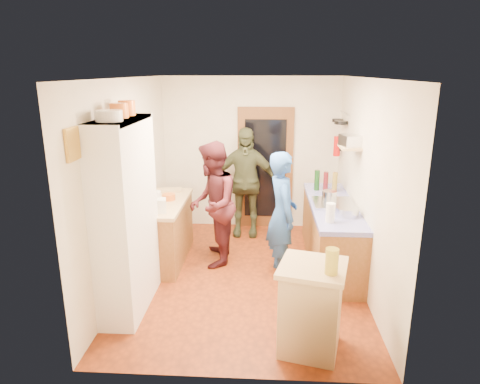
# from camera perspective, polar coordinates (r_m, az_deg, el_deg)

# --- Properties ---
(floor) EXTENTS (3.00, 4.00, 0.02)m
(floor) POSITION_cam_1_polar(r_m,az_deg,el_deg) (5.91, 0.66, -11.22)
(floor) COLOR #8A3510
(floor) RESTS_ON ground
(ceiling) EXTENTS (3.00, 4.00, 0.02)m
(ceiling) POSITION_cam_1_polar(r_m,az_deg,el_deg) (5.26, 0.75, 15.09)
(ceiling) COLOR silver
(ceiling) RESTS_ON ground
(wall_back) EXTENTS (3.00, 0.02, 2.60)m
(wall_back) POSITION_cam_1_polar(r_m,az_deg,el_deg) (7.40, 1.45, 5.13)
(wall_back) COLOR silver
(wall_back) RESTS_ON ground
(wall_front) EXTENTS (3.00, 0.02, 2.60)m
(wall_front) POSITION_cam_1_polar(r_m,az_deg,el_deg) (3.54, -0.87, -7.18)
(wall_front) COLOR silver
(wall_front) RESTS_ON ground
(wall_left) EXTENTS (0.02, 4.00, 2.60)m
(wall_left) POSITION_cam_1_polar(r_m,az_deg,el_deg) (5.71, -14.62, 1.35)
(wall_left) COLOR silver
(wall_left) RESTS_ON ground
(wall_right) EXTENTS (0.02, 4.00, 2.60)m
(wall_right) POSITION_cam_1_polar(r_m,az_deg,el_deg) (5.58, 16.39, 0.87)
(wall_right) COLOR silver
(wall_right) RESTS_ON ground
(door_frame) EXTENTS (0.95, 0.06, 2.10)m
(door_frame) POSITION_cam_1_polar(r_m,az_deg,el_deg) (7.41, 3.37, 3.14)
(door_frame) COLOR brown
(door_frame) RESTS_ON ground
(door_glass) EXTENTS (0.70, 0.02, 1.70)m
(door_glass) POSITION_cam_1_polar(r_m,az_deg,el_deg) (7.37, 3.36, 3.08)
(door_glass) COLOR black
(door_glass) RESTS_ON door_frame
(hutch_body) EXTENTS (0.40, 1.20, 2.20)m
(hutch_body) POSITION_cam_1_polar(r_m,az_deg,el_deg) (4.97, -14.92, -3.24)
(hutch_body) COLOR white
(hutch_body) RESTS_ON ground
(hutch_top_shelf) EXTENTS (0.40, 1.14, 0.04)m
(hutch_top_shelf) POSITION_cam_1_polar(r_m,az_deg,el_deg) (4.74, -15.86, 9.19)
(hutch_top_shelf) COLOR white
(hutch_top_shelf) RESTS_ON hutch_body
(plate_stack) EXTENTS (0.26, 0.26, 0.11)m
(plate_stack) POSITION_cam_1_polar(r_m,az_deg,el_deg) (4.48, -17.07, 9.70)
(plate_stack) COLOR white
(plate_stack) RESTS_ON hutch_top_shelf
(orange_pot_a) EXTENTS (0.19, 0.19, 0.15)m
(orange_pot_a) POSITION_cam_1_polar(r_m,az_deg,el_deg) (4.76, -15.81, 10.40)
(orange_pot_a) COLOR orange
(orange_pot_a) RESTS_ON hutch_top_shelf
(orange_pot_b) EXTENTS (0.19, 0.19, 0.17)m
(orange_pot_b) POSITION_cam_1_polar(r_m,az_deg,el_deg) (5.01, -14.85, 10.78)
(orange_pot_b) COLOR orange
(orange_pot_b) RESTS_ON hutch_top_shelf
(left_counter_base) EXTENTS (0.60, 1.40, 0.85)m
(left_counter_base) POSITION_cam_1_polar(r_m,az_deg,el_deg) (6.30, -10.13, -5.36)
(left_counter_base) COLOR #915A34
(left_counter_base) RESTS_ON ground
(left_counter_top) EXTENTS (0.64, 1.44, 0.05)m
(left_counter_top) POSITION_cam_1_polar(r_m,az_deg,el_deg) (6.16, -10.33, -1.45)
(left_counter_top) COLOR tan
(left_counter_top) RESTS_ON left_counter_base
(toaster) EXTENTS (0.27, 0.21, 0.18)m
(toaster) POSITION_cam_1_polar(r_m,az_deg,el_deg) (5.66, -11.05, -1.82)
(toaster) COLOR white
(toaster) RESTS_ON left_counter_top
(kettle) EXTENTS (0.18, 0.18, 0.20)m
(kettle) POSITION_cam_1_polar(r_m,az_deg,el_deg) (5.95, -11.31, -0.86)
(kettle) COLOR white
(kettle) RESTS_ON left_counter_top
(orange_bowl) EXTENTS (0.23, 0.23, 0.08)m
(orange_bowl) POSITION_cam_1_polar(r_m,az_deg,el_deg) (6.19, -9.47, -0.65)
(orange_bowl) COLOR orange
(orange_bowl) RESTS_ON left_counter_top
(chopping_board) EXTENTS (0.33, 0.26, 0.02)m
(chopping_board) POSITION_cam_1_polar(r_m,az_deg,el_deg) (6.66, -9.08, 0.28)
(chopping_board) COLOR tan
(chopping_board) RESTS_ON left_counter_top
(right_counter_base) EXTENTS (0.60, 2.20, 0.84)m
(right_counter_base) POSITION_cam_1_polar(r_m,az_deg,el_deg) (6.26, 12.00, -5.68)
(right_counter_base) COLOR #915A34
(right_counter_base) RESTS_ON ground
(right_counter_top) EXTENTS (0.62, 2.22, 0.06)m
(right_counter_top) POSITION_cam_1_polar(r_m,az_deg,el_deg) (6.11, 12.24, -1.75)
(right_counter_top) COLOR #2322BC
(right_counter_top) RESTS_ON right_counter_base
(hob) EXTENTS (0.55, 0.58, 0.04)m
(hob) POSITION_cam_1_polar(r_m,az_deg,el_deg) (6.03, 12.37, -1.50)
(hob) COLOR silver
(hob) RESTS_ON right_counter_top
(pot_on_hob) EXTENTS (0.20, 0.20, 0.13)m
(pot_on_hob) POSITION_cam_1_polar(r_m,az_deg,el_deg) (6.08, 11.82, -0.46)
(pot_on_hob) COLOR silver
(pot_on_hob) RESTS_ON hob
(bottle_a) EXTENTS (0.10, 0.10, 0.31)m
(bottle_a) POSITION_cam_1_polar(r_m,az_deg,el_deg) (6.68, 10.22, 1.56)
(bottle_a) COLOR #143F14
(bottle_a) RESTS_ON right_counter_top
(bottle_b) EXTENTS (0.08, 0.08, 0.30)m
(bottle_b) POSITION_cam_1_polar(r_m,az_deg,el_deg) (6.67, 11.36, 1.39)
(bottle_b) COLOR #591419
(bottle_b) RESTS_ON right_counter_top
(bottle_c) EXTENTS (0.08, 0.08, 0.30)m
(bottle_c) POSITION_cam_1_polar(r_m,az_deg,el_deg) (6.64, 12.53, 1.28)
(bottle_c) COLOR olive
(bottle_c) RESTS_ON right_counter_top
(paper_towel) EXTENTS (0.13, 0.13, 0.24)m
(paper_towel) POSITION_cam_1_polar(r_m,az_deg,el_deg) (5.31, 11.96, -2.73)
(paper_towel) COLOR white
(paper_towel) RESTS_ON right_counter_top
(mixing_bowl) EXTENTS (0.33, 0.33, 0.11)m
(mixing_bowl) POSITION_cam_1_polar(r_m,az_deg,el_deg) (5.60, 14.09, -2.57)
(mixing_bowl) COLOR silver
(mixing_bowl) RESTS_ON right_counter_top
(island_base) EXTENTS (0.67, 0.67, 0.86)m
(island_base) POSITION_cam_1_polar(r_m,az_deg,el_deg) (4.39, 9.41, -15.27)
(island_base) COLOR tan
(island_base) RESTS_ON ground
(island_top) EXTENTS (0.75, 0.75, 0.05)m
(island_top) POSITION_cam_1_polar(r_m,az_deg,el_deg) (4.17, 9.69, -9.91)
(island_top) COLOR tan
(island_top) RESTS_ON island_base
(cutting_board) EXTENTS (0.41, 0.36, 0.02)m
(cutting_board) POSITION_cam_1_polar(r_m,az_deg,el_deg) (4.22, 9.12, -9.43)
(cutting_board) COLOR white
(cutting_board) RESTS_ON island_top
(oil_jar) EXTENTS (0.15, 0.15, 0.24)m
(oil_jar) POSITION_cam_1_polar(r_m,az_deg,el_deg) (3.99, 12.13, -9.02)
(oil_jar) COLOR #AD9E2D
(oil_jar) RESTS_ON island_top
(pan_rail) EXTENTS (0.02, 0.65, 0.02)m
(pan_rail) POSITION_cam_1_polar(r_m,az_deg,el_deg) (6.91, 13.73, 10.21)
(pan_rail) COLOR silver
(pan_rail) RESTS_ON wall_right
(pan_hang_a) EXTENTS (0.18, 0.18, 0.05)m
(pan_hang_a) POSITION_cam_1_polar(r_m,az_deg,el_deg) (6.75, 13.41, 8.98)
(pan_hang_a) COLOR black
(pan_hang_a) RESTS_ON pan_rail
(pan_hang_b) EXTENTS (0.16, 0.16, 0.05)m
(pan_hang_b) POSITION_cam_1_polar(r_m,az_deg,el_deg) (6.94, 13.12, 9.02)
(pan_hang_b) COLOR black
(pan_hang_b) RESTS_ON pan_rail
(pan_hang_c) EXTENTS (0.17, 0.17, 0.05)m
(pan_hang_c) POSITION_cam_1_polar(r_m,az_deg,el_deg) (7.14, 12.87, 9.30)
(pan_hang_c) COLOR black
(pan_hang_c) RESTS_ON pan_rail
(wall_shelf) EXTENTS (0.26, 0.42, 0.03)m
(wall_shelf) POSITION_cam_1_polar(r_m,az_deg,el_deg) (5.90, 14.43, 5.79)
(wall_shelf) COLOR tan
(wall_shelf) RESTS_ON wall_right
(radio) EXTENTS (0.28, 0.34, 0.15)m
(radio) POSITION_cam_1_polar(r_m,az_deg,el_deg) (5.88, 14.49, 6.66)
(radio) COLOR silver
(radio) RESTS_ON wall_shelf
(ext_bracket) EXTENTS (0.06, 0.10, 0.04)m
(ext_bracket) POSITION_cam_1_polar(r_m,az_deg,el_deg) (7.17, 13.26, 5.57)
(ext_bracket) COLOR black
(ext_bracket) RESTS_ON wall_right
(fire_extinguisher) EXTENTS (0.11, 0.11, 0.32)m
(fire_extinguisher) POSITION_cam_1_polar(r_m,az_deg,el_deg) (7.15, 12.81, 5.98)
(fire_extinguisher) COLOR red
(fire_extinguisher) RESTS_ON wall_right
(picture_frame) EXTENTS (0.03, 0.25, 0.30)m
(picture_frame) POSITION_cam_1_polar(r_m,az_deg,el_deg) (4.14, -21.44, 5.96)
(picture_frame) COLOR gold
(picture_frame) RESTS_ON wall_left
(person_hob) EXTENTS (0.52, 0.68, 1.69)m
(person_hob) POSITION_cam_1_polar(r_m,az_deg,el_deg) (5.70, 6.00, -3.04)
(person_hob) COLOR #2752A1
(person_hob) RESTS_ON ground
(person_left) EXTENTS (0.70, 0.88, 1.76)m
(person_left) POSITION_cam_1_polar(r_m,az_deg,el_deg) (6.02, -3.38, -1.54)
(person_left) COLOR #43181D
(person_left) RESTS_ON ground
(person_back) EXTENTS (1.08, 0.48, 1.82)m
(person_back) POSITION_cam_1_polar(r_m,az_deg,el_deg) (7.04, 0.74, 1.30)
(person_back) COLOR #3A3F26
(person_back) RESTS_ON ground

